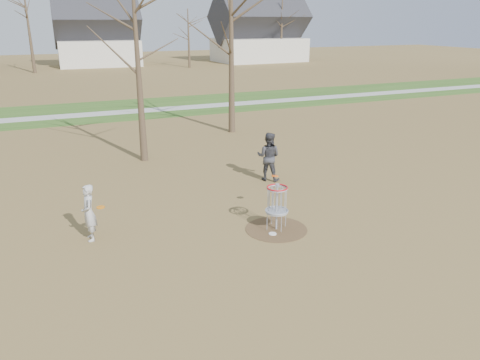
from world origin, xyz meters
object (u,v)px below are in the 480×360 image
object	(u,v)px
disc_grounded	(273,234)
disc_golf_basket	(277,200)
player_standing	(89,213)
player_throwing	(269,157)

from	to	relation	value
disc_grounded	disc_golf_basket	world-z (taller)	disc_golf_basket
disc_golf_basket	disc_grounded	bearing A→B (deg)	-132.99
disc_grounded	disc_golf_basket	xyz separation A→B (m)	(0.25, 0.27, 0.89)
player_standing	player_throwing	size ratio (longest dim) A/B	0.86
player_throwing	player_standing	bearing A→B (deg)	61.05
player_standing	disc_golf_basket	world-z (taller)	player_standing
player_standing	disc_golf_basket	xyz separation A→B (m)	(4.99, -1.42, 0.12)
player_throwing	disc_golf_basket	size ratio (longest dim) A/B	1.36
player_standing	disc_golf_basket	bearing A→B (deg)	73.33
player_throwing	disc_golf_basket	bearing A→B (deg)	106.48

